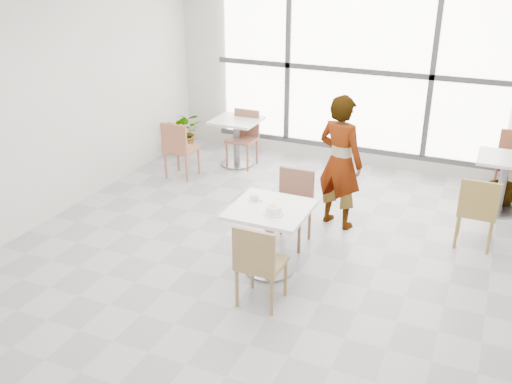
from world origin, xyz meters
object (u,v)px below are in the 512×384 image
at_px(oatmeal_bowl, 274,210).
at_px(bg_chair_right_near, 478,208).
at_px(bg_table_right, 504,177).
at_px(bg_table_left, 237,135).
at_px(main_table, 270,227).
at_px(plant_right, 504,180).
at_px(chair_near, 258,261).
at_px(plant_left, 184,132).
at_px(bg_chair_left_near, 178,147).
at_px(coffee_cup, 254,198).
at_px(person, 340,162).
at_px(bg_chair_left_far, 244,134).
at_px(chair_far, 293,202).

xyz_separation_m(oatmeal_bowl, bg_chair_right_near, (1.86, 1.54, -0.29)).
relative_size(bg_table_right, bg_chair_right_near, 0.86).
height_order(bg_table_left, bg_chair_right_near, bg_chair_right_near).
relative_size(main_table, oatmeal_bowl, 3.81).
bearing_deg(bg_table_right, plant_right, 85.89).
relative_size(chair_near, plant_left, 1.19).
bearing_deg(bg_chair_left_near, coffee_cup, 138.53).
relative_size(oatmeal_bowl, bg_table_left, 0.28).
relative_size(chair_near, bg_table_right, 1.16).
bearing_deg(plant_right, chair_near, -120.53).
height_order(person, bg_chair_left_far, person).
xyz_separation_m(bg_table_right, plant_left, (-4.94, 0.31, -0.12)).
relative_size(coffee_cup, bg_chair_left_near, 0.18).
relative_size(main_table, bg_table_right, 1.07).
bearing_deg(chair_near, bg_table_left, -61.25).
distance_m(bg_table_right, bg_chair_left_far, 3.82).
relative_size(chair_near, coffee_cup, 5.47).
relative_size(person, plant_left, 2.27).
xyz_separation_m(oatmeal_bowl, bg_chair_left_far, (-1.71, 2.96, -0.29)).
bearing_deg(bg_chair_left_near, bg_table_left, -121.90).
distance_m(person, bg_chair_left_far, 2.47).
relative_size(main_table, bg_chair_right_near, 0.92).
relative_size(coffee_cup, plant_right, 0.22).
xyz_separation_m(bg_table_left, bg_chair_left_near, (-0.54, -0.86, 0.01)).
bearing_deg(bg_chair_left_near, plant_left, -63.32).
height_order(bg_table_right, plant_left, bg_table_right).
bearing_deg(chair_near, plant_right, -120.53).
height_order(coffee_cup, plant_right, coffee_cup).
bearing_deg(bg_table_right, oatmeal_bowl, -127.61).
relative_size(chair_far, plant_left, 1.19).
bearing_deg(coffee_cup, main_table, -25.02).
bearing_deg(bg_table_right, person, -146.37).
bearing_deg(plant_left, oatmeal_bowl, -46.69).
bearing_deg(plant_left, person, -26.26).
bearing_deg(plant_left, main_table, -46.48).
xyz_separation_m(chair_near, bg_chair_left_far, (-1.77, 3.48, 0.00)).
bearing_deg(person, bg_chair_left_near, 7.63).
distance_m(main_table, plant_left, 4.02).
xyz_separation_m(chair_near, plant_right, (2.05, 3.48, -0.15)).
bearing_deg(oatmeal_bowl, coffee_cup, 144.96).
bearing_deg(bg_chair_right_near, main_table, 36.24).
xyz_separation_m(chair_near, bg_table_right, (2.03, 3.24, -0.01)).
height_order(person, bg_chair_left_near, person).
bearing_deg(plant_right, oatmeal_bowl, -125.57).
distance_m(bg_chair_left_far, bg_chair_right_near, 3.84).
bearing_deg(plant_left, bg_chair_left_far, -3.40).
xyz_separation_m(bg_chair_left_near, plant_left, (-0.51, 1.01, -0.14)).
distance_m(chair_near, person, 2.05).
xyz_separation_m(person, bg_chair_right_near, (1.61, 0.05, -0.33)).
bearing_deg(chair_near, bg_table_right, -122.09).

